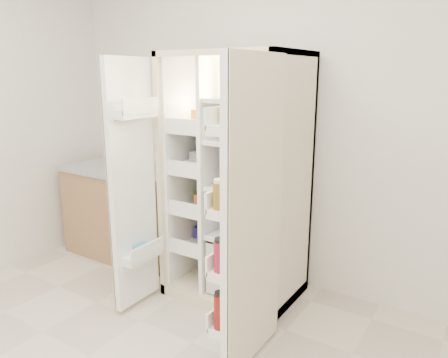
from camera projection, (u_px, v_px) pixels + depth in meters
The scene contains 5 objects.
wall_back at pixel (276, 114), 3.26m from camera, with size 4.00×0.02×2.70m, color silver.
refrigerator at pixel (241, 198), 3.17m from camera, with size 0.92×0.70×1.80m.
freezer_door at pixel (133, 187), 2.92m from camera, with size 0.15×0.40×1.72m.
fridge_door at pixel (250, 219), 2.33m from camera, with size 0.17×0.58×1.72m.
kitchen_counter at pixel (127, 211), 3.91m from camera, with size 1.14×0.61×0.83m.
Camera 1 is at (1.45, -0.97, 1.65)m, focal length 34.00 mm.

